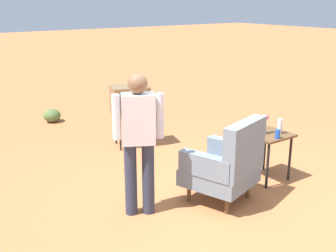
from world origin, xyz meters
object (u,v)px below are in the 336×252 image
Objects in this scene: flower_vase at (263,123)px; person_standing at (139,136)px; armchair at (227,164)px; tv_on_stand at (130,101)px; bottle_short_clear at (280,126)px; soda_can_blue at (278,134)px; side_table at (267,140)px.

person_standing is at bearing -4.88° from flower_vase.
tv_on_stand is at bearing -92.93° from armchair.
flower_vase is at bearing -165.81° from armchair.
soda_can_blue is (0.19, 0.13, -0.04)m from bottle_short_clear.
tv_on_stand is at bearing -69.01° from bottle_short_clear.
armchair is 0.94m from side_table.
person_standing is at bearing -20.27° from armchair.
person_standing is at bearing -12.31° from soda_can_blue.
armchair is at bearing 159.73° from person_standing.
flower_vase is at bearing -17.54° from side_table.
flower_vase is at bearing 107.75° from tv_on_stand.
person_standing reaches higher than tv_on_stand.
tv_on_stand reaches higher than bottle_short_clear.
bottle_short_clear is at bearing 139.80° from side_table.
side_table is 2.42m from tv_on_stand.
flower_vase reaches higher than bottle_short_clear.
tv_on_stand is 2.39m from person_standing.
tv_on_stand is at bearing -73.87° from soda_can_blue.
person_standing is 1.87m from flower_vase.
side_table is 0.40× the size of person_standing.
armchair is at bearing 87.07° from tv_on_stand.
armchair is 8.69× the size of soda_can_blue.
tv_on_stand is 0.63× the size of person_standing.
side_table is 5.42× the size of soda_can_blue.
flower_vase is (0.00, -0.25, 0.09)m from soda_can_blue.
flower_vase is (0.19, -0.12, 0.05)m from bottle_short_clear.
person_standing is at bearing 61.53° from tv_on_stand.
bottle_short_clear is (-0.91, 2.37, -0.02)m from tv_on_stand.
person_standing is at bearing -7.77° from bottle_short_clear.
bottle_short_clear is at bearing 110.99° from tv_on_stand.
tv_on_stand is 3.89× the size of flower_vase.
armchair is 1.07m from bottle_short_clear.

